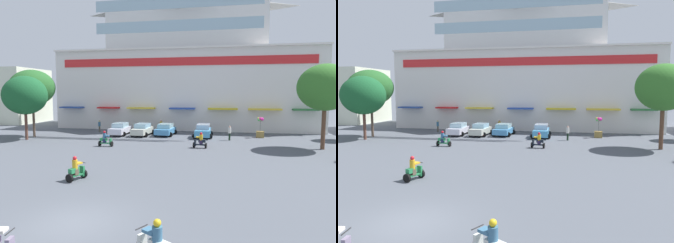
% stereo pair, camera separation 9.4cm
% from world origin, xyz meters
% --- Properties ---
extents(ground_plane, '(128.00, 128.00, 0.00)m').
position_xyz_m(ground_plane, '(0.00, 13.00, 0.00)').
color(ground_plane, '#4D525B').
extents(colonial_building, '(37.33, 17.29, 20.56)m').
position_xyz_m(colonial_building, '(0.00, 36.28, 8.87)').
color(colonial_building, silver).
rests_on(colonial_building, ground).
extents(flank_building_left, '(10.80, 9.81, 9.40)m').
position_xyz_m(flank_building_left, '(-31.96, 36.68, 4.70)').
color(flank_building_left, beige).
rests_on(flank_building_left, ground).
extents(plaza_tree_0, '(5.05, 5.48, 7.97)m').
position_xyz_m(plaza_tree_0, '(-16.51, 21.24, 5.87)').
color(plaza_tree_0, brown).
rests_on(plaza_tree_0, ground).
extents(plaza_tree_2, '(5.01, 4.37, 7.15)m').
position_xyz_m(plaza_tree_2, '(-16.05, 19.19, 4.99)').
color(plaza_tree_2, brown).
rests_on(plaza_tree_2, ground).
extents(plaza_tree_3, '(4.95, 4.86, 7.94)m').
position_xyz_m(plaza_tree_3, '(14.93, 19.25, 5.76)').
color(plaza_tree_3, brown).
rests_on(plaza_tree_3, ground).
extents(parked_car_0, '(2.40, 4.39, 1.53)m').
position_xyz_m(parked_car_0, '(-6.97, 24.78, 0.77)').
color(parked_car_0, silver).
rests_on(parked_car_0, ground).
extents(parked_car_1, '(2.47, 4.30, 1.50)m').
position_xyz_m(parked_car_1, '(-4.08, 24.79, 0.76)').
color(parked_car_1, beige).
rests_on(parked_car_1, ground).
extents(parked_car_2, '(2.59, 4.03, 1.46)m').
position_xyz_m(parked_car_2, '(-1.32, 25.38, 0.74)').
color(parked_car_2, '#4487BE').
rests_on(parked_car_2, ground).
extents(parked_car_3, '(2.35, 4.50, 1.56)m').
position_xyz_m(parked_car_3, '(3.37, 24.77, 0.78)').
color(parked_car_3, '#4695C7').
rests_on(parked_car_3, ground).
extents(scooter_rider_0, '(1.40, 0.54, 1.54)m').
position_xyz_m(scooter_rider_0, '(-5.65, 16.88, 0.63)').
color(scooter_rider_0, black).
rests_on(scooter_rider_0, ground).
extents(scooter_rider_5, '(0.88, 1.42, 1.50)m').
position_xyz_m(scooter_rider_5, '(-2.86, 5.65, 0.61)').
color(scooter_rider_5, black).
rests_on(scooter_rider_5, ground).
extents(scooter_rider_7, '(1.36, 0.68, 1.52)m').
position_xyz_m(scooter_rider_7, '(3.61, 17.74, 0.63)').
color(scooter_rider_7, black).
rests_on(scooter_rider_7, ground).
extents(pedestrian_0, '(0.42, 0.42, 1.63)m').
position_xyz_m(pedestrian_0, '(6.42, 23.01, 0.93)').
color(pedestrian_0, black).
rests_on(pedestrian_0, ground).
extents(pedestrian_1, '(0.53, 0.53, 1.61)m').
position_xyz_m(pedestrian_1, '(-2.63, 28.91, 0.91)').
color(pedestrian_1, '#1A2B48').
rests_on(pedestrian_1, ground).
extents(pedestrian_2, '(0.36, 0.36, 1.59)m').
position_xyz_m(pedestrian_2, '(-10.72, 27.01, 0.92)').
color(pedestrian_2, '#514D3F').
rests_on(pedestrian_2, ground).
extents(balloon_vendor_cart, '(0.95, 0.72, 2.43)m').
position_xyz_m(balloon_vendor_cart, '(9.99, 25.78, 1.17)').
color(balloon_vendor_cart, olive).
rests_on(balloon_vendor_cart, ground).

